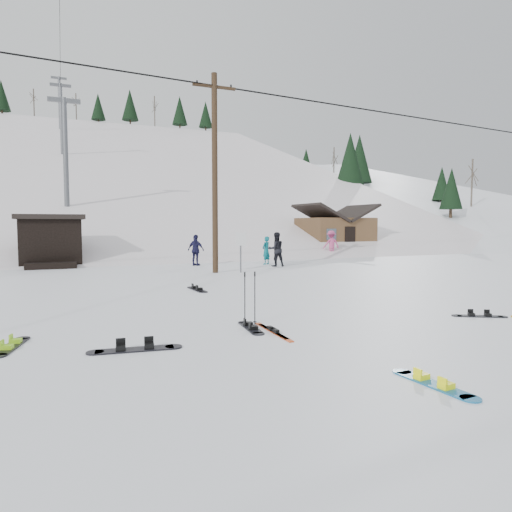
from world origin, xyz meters
name	(u,v)px	position (x,y,z in m)	size (l,w,h in m)	color
ground	(368,362)	(0.00, 0.00, 0.00)	(200.00, 200.00, 0.00)	white
ski_slope	(101,335)	(0.00, 55.00, -12.00)	(60.00, 75.00, 45.00)	white
ridge_right	(367,311)	(38.00, 50.00, -11.00)	(34.00, 85.00, 36.00)	white
treeline_right	(394,241)	(36.00, 42.00, 0.00)	(20.00, 60.00, 10.00)	black
treeline_crest	(86,236)	(0.00, 86.00, 0.00)	(50.00, 6.00, 10.00)	black
utility_pole	(215,170)	(2.00, 14.00, 4.68)	(2.00, 0.26, 9.00)	#3A2819
trail_sign	(241,245)	(3.10, 13.58, 1.27)	(0.50, 0.09, 1.85)	#595B60
lift_hut	(51,240)	(-5.00, 20.94, 1.36)	(3.40, 4.10, 2.75)	black
lift_tower_near	(65,146)	(-4.00, 30.00, 7.86)	(2.20, 0.36, 8.00)	#595B60
lift_tower_mid	(61,115)	(-4.00, 50.00, 14.36)	(2.20, 0.36, 8.00)	#595B60
lift_tower_far	(59,100)	(-4.00, 70.00, 20.86)	(2.20, 0.36, 8.00)	#595B60
cabin	(335,234)	(15.00, 24.00, 1.48)	(5.39, 4.40, 3.77)	brown
hero_snowboard	(433,383)	(0.18, -1.23, 0.03)	(0.36, 1.46, 0.10)	#196CA3
hero_skis	(273,331)	(-0.54, 2.48, 0.03)	(0.16, 1.78, 0.09)	#B73C12
ski_poles	(250,298)	(-0.72, 3.31, 0.61)	(0.33, 0.09, 1.19)	black
board_scatter_a	(135,349)	(-3.39, 2.22, 0.03)	(1.66, 0.49, 0.12)	black
board_scatter_b	(251,327)	(-0.84, 2.99, 0.02)	(0.38, 1.37, 0.10)	black
board_scatter_c	(11,346)	(-5.44, 3.34, 0.03)	(0.57, 1.44, 0.10)	black
board_scatter_d	(480,316)	(4.76, 1.93, 0.02)	(1.15, 0.78, 0.09)	black
board_scatter_f	(197,289)	(-0.31, 8.99, 0.03)	(0.36, 1.54, 0.11)	black
skier_teal	(266,250)	(5.94, 16.97, 0.78)	(0.57, 0.37, 1.55)	#0B6570
skier_dark	(276,249)	(5.94, 15.71, 0.90)	(0.88, 0.68, 1.81)	black
skier_pink	(331,244)	(12.40, 20.43, 0.89)	(1.16, 0.66, 1.79)	#C1447B
skier_navy	(196,250)	(2.16, 17.80, 0.84)	(0.98, 0.41, 1.68)	#171639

